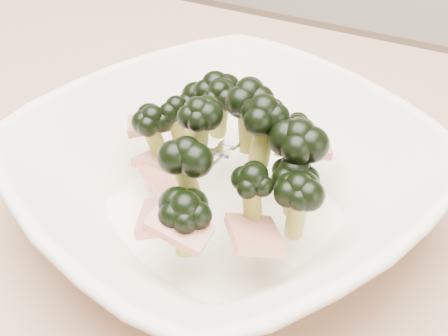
{
  "coord_description": "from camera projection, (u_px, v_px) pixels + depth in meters",
  "views": [
    {
      "loc": [
        0.26,
        -0.3,
        1.09
      ],
      "look_at": [
        0.09,
        0.04,
        0.8
      ],
      "focal_mm": 50.0,
      "sensor_mm": 36.0,
      "label": 1
    }
  ],
  "objects": [
    {
      "name": "dining_table",
      "position": [
        113.0,
        291.0,
        0.57
      ],
      "size": [
        1.2,
        0.8,
        0.75
      ],
      "color": "tan",
      "rests_on": "ground"
    },
    {
      "name": "broccoli_dish",
      "position": [
        224.0,
        177.0,
        0.47
      ],
      "size": [
        0.41,
        0.41,
        0.12
      ],
      "color": "white",
      "rests_on": "dining_table"
    }
  ]
}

